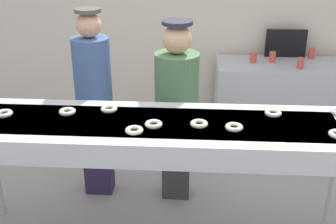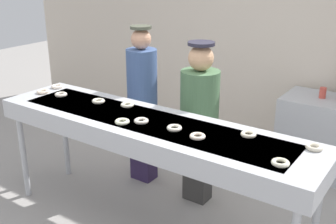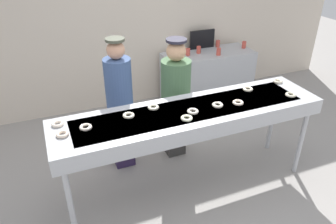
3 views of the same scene
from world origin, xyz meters
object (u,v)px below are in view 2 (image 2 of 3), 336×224
at_px(sugar_donut_6, 198,136).
at_px(worker_assistant, 199,113).
at_px(sugar_donut_1, 280,163).
at_px(sugar_donut_0, 57,86).
at_px(fryer_conveyor, 148,130).
at_px(paper_cup_3, 323,93).
at_px(sugar_donut_10, 127,105).
at_px(sugar_donut_7, 43,92).
at_px(worker_baker, 142,98).
at_px(sugar_donut_5, 61,94).
at_px(sugar_donut_2, 174,128).
at_px(sugar_donut_3, 141,121).
at_px(sugar_donut_4, 122,122).
at_px(sugar_donut_8, 98,101).
at_px(sugar_donut_9, 248,134).
at_px(sugar_donut_11, 314,147).

distance_m(sugar_donut_6, worker_assistant, 0.85).
bearing_deg(sugar_donut_1, sugar_donut_0, 172.15).
height_order(fryer_conveyor, sugar_donut_6, sugar_donut_6).
bearing_deg(paper_cup_3, sugar_donut_10, -125.01).
xyz_separation_m(sugar_donut_7, worker_baker, (0.70, 0.68, -0.12)).
distance_m(sugar_donut_10, worker_baker, 0.58).
bearing_deg(sugar_donut_5, sugar_donut_6, -4.27).
bearing_deg(worker_baker, sugar_donut_1, 157.14).
xyz_separation_m(sugar_donut_2, sugar_donut_10, (-0.65, 0.21, 0.00)).
distance_m(sugar_donut_1, sugar_donut_3, 1.18).
relative_size(worker_baker, worker_assistant, 1.05).
distance_m(sugar_donut_4, paper_cup_3, 2.34).
bearing_deg(worker_assistant, sugar_donut_8, 35.21).
relative_size(fryer_conveyor, sugar_donut_4, 24.52).
bearing_deg(sugar_donut_0, sugar_donut_6, -8.71).
bearing_deg(fryer_conveyor, worker_assistant, 80.61).
height_order(sugar_donut_1, sugar_donut_7, same).
distance_m(fryer_conveyor, sugar_donut_0, 1.34).
xyz_separation_m(sugar_donut_1, sugar_donut_4, (-1.30, -0.03, 0.00)).
bearing_deg(sugar_donut_10, sugar_donut_4, -55.82).
bearing_deg(fryer_conveyor, sugar_donut_4, -127.87).
xyz_separation_m(sugar_donut_7, sugar_donut_8, (0.65, 0.10, 0.00)).
bearing_deg(worker_baker, sugar_donut_4, 120.62).
bearing_deg(sugar_donut_5, sugar_donut_3, -5.79).
relative_size(sugar_donut_5, sugar_donut_9, 1.00).
height_order(fryer_conveyor, sugar_donut_9, sugar_donut_9).
height_order(sugar_donut_0, worker_assistant, worker_assistant).
relative_size(sugar_donut_0, paper_cup_3, 1.01).
distance_m(sugar_donut_7, sugar_donut_11, 2.58).
distance_m(sugar_donut_0, sugar_donut_5, 0.29).
relative_size(sugar_donut_11, worker_baker, 0.07).
bearing_deg(sugar_donut_6, sugar_donut_10, 164.26).
distance_m(sugar_donut_7, sugar_donut_10, 0.95).
height_order(sugar_donut_1, worker_baker, worker_baker).
bearing_deg(sugar_donut_3, worker_assistant, 80.38).
bearing_deg(sugar_donut_8, worker_assistant, 36.20).
bearing_deg(worker_baker, paper_cup_3, -137.27).
xyz_separation_m(sugar_donut_3, paper_cup_3, (0.90, 2.01, -0.13)).
relative_size(sugar_donut_1, sugar_donut_5, 1.00).
distance_m(fryer_conveyor, paper_cup_3, 2.13).
bearing_deg(sugar_donut_6, worker_assistant, 119.28).
relative_size(sugar_donut_1, sugar_donut_3, 1.00).
height_order(sugar_donut_4, sugar_donut_8, same).
height_order(worker_baker, paper_cup_3, worker_baker).
height_order(sugar_donut_9, sugar_donut_10, same).
height_order(sugar_donut_10, paper_cup_3, sugar_donut_10).
bearing_deg(sugar_donut_2, sugar_donut_3, -175.14).
relative_size(sugar_donut_4, sugar_donut_8, 1.00).
relative_size(sugar_donut_1, sugar_donut_4, 1.00).
xyz_separation_m(sugar_donut_0, paper_cup_3, (2.20, 1.74, -0.13)).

